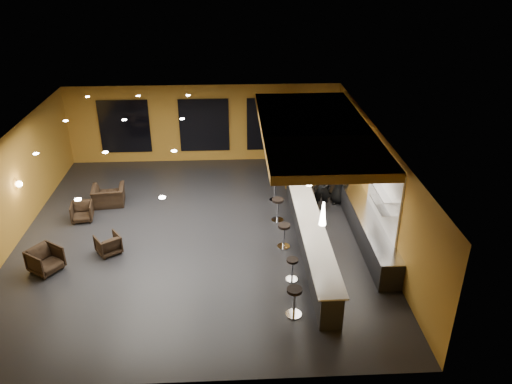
{
  "coord_description": "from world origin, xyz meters",
  "views": [
    {
      "loc": [
        1.21,
        -14.78,
        8.96
      ],
      "look_at": [
        2.0,
        0.5,
        1.3
      ],
      "focal_mm": 35.0,
      "sensor_mm": 36.0,
      "label": 1
    }
  ],
  "objects_px": {
    "prep_counter": "(366,226)",
    "staff_a": "(322,188)",
    "armchair_d": "(109,196)",
    "staff_b": "(329,176)",
    "staff_c": "(340,183)",
    "bar_stool_0": "(294,298)",
    "pendant_0": "(323,214)",
    "bar_stool_2": "(284,233)",
    "bar_stool_4": "(275,188)",
    "bar_stool_1": "(292,267)",
    "armchair_b": "(108,244)",
    "pendant_2": "(299,147)",
    "armchair_a": "(45,260)",
    "pendant_1": "(309,175)",
    "bar_stool_3": "(278,207)",
    "armchair_c": "(82,212)",
    "bar_counter": "(309,233)",
    "column": "(293,146)"
  },
  "relations": [
    {
      "from": "armchair_c",
      "to": "staff_c",
      "type": "bearing_deg",
      "value": -3.36
    },
    {
      "from": "armchair_a",
      "to": "bar_stool_0",
      "type": "distance_m",
      "value": 7.66
    },
    {
      "from": "armchair_c",
      "to": "armchair_a",
      "type": "bearing_deg",
      "value": -103.93
    },
    {
      "from": "prep_counter",
      "to": "staff_a",
      "type": "height_order",
      "value": "staff_a"
    },
    {
      "from": "column",
      "to": "pendant_1",
      "type": "distance_m",
      "value": 4.14
    },
    {
      "from": "pendant_1",
      "to": "pendant_0",
      "type": "bearing_deg",
      "value": -90.0
    },
    {
      "from": "staff_a",
      "to": "bar_stool_1",
      "type": "distance_m",
      "value": 4.57
    },
    {
      "from": "prep_counter",
      "to": "staff_a",
      "type": "distance_m",
      "value": 2.35
    },
    {
      "from": "bar_stool_2",
      "to": "prep_counter",
      "type": "bearing_deg",
      "value": 9.62
    },
    {
      "from": "pendant_0",
      "to": "bar_stool_0",
      "type": "relative_size",
      "value": 0.81
    },
    {
      "from": "prep_counter",
      "to": "bar_stool_4",
      "type": "relative_size",
      "value": 7.46
    },
    {
      "from": "bar_counter",
      "to": "prep_counter",
      "type": "relative_size",
      "value": 1.33
    },
    {
      "from": "staff_a",
      "to": "armchair_d",
      "type": "bearing_deg",
      "value": -169.34
    },
    {
      "from": "bar_counter",
      "to": "staff_b",
      "type": "distance_m",
      "value": 3.88
    },
    {
      "from": "bar_stool_1",
      "to": "pendant_0",
      "type": "bearing_deg",
      "value": -16.76
    },
    {
      "from": "armchair_d",
      "to": "bar_stool_4",
      "type": "bearing_deg",
      "value": 173.89
    },
    {
      "from": "armchair_d",
      "to": "staff_b",
      "type": "bearing_deg",
      "value": 175.69
    },
    {
      "from": "bar_counter",
      "to": "armchair_c",
      "type": "bearing_deg",
      "value": 164.72
    },
    {
      "from": "staff_b",
      "to": "staff_c",
      "type": "distance_m",
      "value": 0.7
    },
    {
      "from": "armchair_d",
      "to": "armchair_a",
      "type": "bearing_deg",
      "value": 69.94
    },
    {
      "from": "pendant_2",
      "to": "armchair_a",
      "type": "xyz_separation_m",
      "value": [
        -8.15,
        -3.93,
        -1.96
      ]
    },
    {
      "from": "staff_b",
      "to": "pendant_2",
      "type": "bearing_deg",
      "value": -177.82
    },
    {
      "from": "staff_c",
      "to": "armchair_d",
      "type": "xyz_separation_m",
      "value": [
        -8.75,
        0.29,
        -0.47
      ]
    },
    {
      "from": "pendant_1",
      "to": "staff_b",
      "type": "relative_size",
      "value": 0.41
    },
    {
      "from": "bar_counter",
      "to": "bar_stool_0",
      "type": "distance_m",
      "value": 3.45
    },
    {
      "from": "armchair_b",
      "to": "bar_stool_1",
      "type": "height_order",
      "value": "bar_stool_1"
    },
    {
      "from": "prep_counter",
      "to": "staff_b",
      "type": "distance_m",
      "value": 3.24
    },
    {
      "from": "bar_stool_2",
      "to": "bar_stool_4",
      "type": "height_order",
      "value": "bar_stool_2"
    },
    {
      "from": "armchair_a",
      "to": "bar_stool_4",
      "type": "relative_size",
      "value": 1.07
    },
    {
      "from": "prep_counter",
      "to": "staff_b",
      "type": "bearing_deg",
      "value": 102.4
    },
    {
      "from": "staff_c",
      "to": "bar_stool_4",
      "type": "bearing_deg",
      "value": -174.66
    },
    {
      "from": "pendant_0",
      "to": "bar_stool_2",
      "type": "height_order",
      "value": "pendant_0"
    },
    {
      "from": "staff_b",
      "to": "bar_stool_4",
      "type": "bearing_deg",
      "value": 163.77
    },
    {
      "from": "armchair_c",
      "to": "armchair_d",
      "type": "xyz_separation_m",
      "value": [
        0.71,
        1.14,
        0.04
      ]
    },
    {
      "from": "staff_c",
      "to": "armchair_b",
      "type": "xyz_separation_m",
      "value": [
        -8.07,
        -3.04,
        -0.52
      ]
    },
    {
      "from": "bar_counter",
      "to": "staff_a",
      "type": "bearing_deg",
      "value": 71.24
    },
    {
      "from": "pendant_1",
      "to": "bar_stool_3",
      "type": "bearing_deg",
      "value": 124.03
    },
    {
      "from": "bar_stool_4",
      "to": "bar_stool_1",
      "type": "bearing_deg",
      "value": -89.16
    },
    {
      "from": "prep_counter",
      "to": "pendant_2",
      "type": "height_order",
      "value": "pendant_2"
    },
    {
      "from": "staff_c",
      "to": "bar_stool_0",
      "type": "bearing_deg",
      "value": -97.9
    },
    {
      "from": "pendant_0",
      "to": "staff_c",
      "type": "relative_size",
      "value": 0.41
    },
    {
      "from": "pendant_2",
      "to": "armchair_d",
      "type": "height_order",
      "value": "pendant_2"
    },
    {
      "from": "bar_stool_0",
      "to": "bar_stool_3",
      "type": "bearing_deg",
      "value": 89.72
    },
    {
      "from": "pendant_0",
      "to": "pendant_1",
      "type": "distance_m",
      "value": 2.5
    },
    {
      "from": "pendant_0",
      "to": "armchair_b",
      "type": "relative_size",
      "value": 0.98
    },
    {
      "from": "pendant_0",
      "to": "bar_stool_2",
      "type": "xyz_separation_m",
      "value": [
        -0.82,
        2.02,
        -1.82
      ]
    },
    {
      "from": "armchair_c",
      "to": "pendant_1",
      "type": "bearing_deg",
      "value": -20.36
    },
    {
      "from": "prep_counter",
      "to": "armchair_c",
      "type": "relative_size",
      "value": 8.09
    },
    {
      "from": "prep_counter",
      "to": "bar_stool_0",
      "type": "relative_size",
      "value": 6.96
    },
    {
      "from": "bar_stool_0",
      "to": "pendant_0",
      "type": "bearing_deg",
      "value": 56.33
    }
  ]
}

